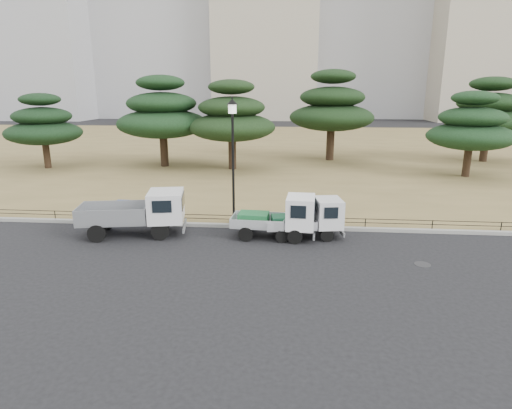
# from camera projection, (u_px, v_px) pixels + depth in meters

# --- Properties ---
(ground) EXTENTS (220.00, 220.00, 0.00)m
(ground) POSITION_uv_depth(u_px,v_px,m) (252.00, 247.00, 17.57)
(ground) COLOR black
(lawn) EXTENTS (120.00, 56.00, 0.15)m
(lawn) POSITION_uv_depth(u_px,v_px,m) (279.00, 148.00, 47.00)
(lawn) COLOR olive
(lawn) RESTS_ON ground
(curb) EXTENTS (120.00, 0.25, 0.16)m
(curb) POSITION_uv_depth(u_px,v_px,m) (257.00, 226.00, 20.06)
(curb) COLOR gray
(curb) RESTS_ON ground
(truck_large) EXTENTS (4.75, 2.56, 1.96)m
(truck_large) POSITION_uv_depth(u_px,v_px,m) (139.00, 211.00, 18.86)
(truck_large) COLOR black
(truck_large) RESTS_ON ground
(truck_kei_front) EXTENTS (3.65, 1.75, 1.89)m
(truck_kei_front) POSITION_uv_depth(u_px,v_px,m) (280.00, 217.00, 18.52)
(truck_kei_front) COLOR black
(truck_kei_front) RESTS_ON ground
(truck_kei_rear) EXTENTS (3.44, 1.85, 1.71)m
(truck_kei_rear) POSITION_uv_depth(u_px,v_px,m) (310.00, 218.00, 18.61)
(truck_kei_rear) COLOR black
(truck_kei_rear) RESTS_ON ground
(street_lamp) EXTENTS (0.51, 0.51, 5.74)m
(street_lamp) POSITION_uv_depth(u_px,v_px,m) (233.00, 141.00, 19.42)
(street_lamp) COLOR black
(street_lamp) RESTS_ON lawn
(pipe_fence) EXTENTS (38.00, 0.04, 0.40)m
(pipe_fence) POSITION_uv_depth(u_px,v_px,m) (257.00, 218.00, 20.11)
(pipe_fence) COLOR black
(pipe_fence) RESTS_ON lawn
(tarp_pile) EXTENTS (1.38, 1.01, 0.92)m
(tarp_pile) POSITION_uv_depth(u_px,v_px,m) (119.00, 211.00, 20.95)
(tarp_pile) COLOR #1634B0
(tarp_pile) RESTS_ON lawn
(manhole) EXTENTS (0.60, 0.60, 0.01)m
(manhole) POSITION_uv_depth(u_px,v_px,m) (422.00, 264.00, 15.86)
(manhole) COLOR #2D2D30
(manhole) RESTS_ON ground
(pine_west_far) EXTENTS (5.86, 5.86, 5.92)m
(pine_west_far) POSITION_uv_depth(u_px,v_px,m) (43.00, 125.00, 33.89)
(pine_west_far) COLOR black
(pine_west_far) RESTS_ON lawn
(pine_west_near) EXTENTS (7.31, 7.31, 7.31)m
(pine_west_near) POSITION_uv_depth(u_px,v_px,m) (162.00, 114.00, 34.56)
(pine_west_near) COLOR black
(pine_west_near) RESTS_ON lawn
(pine_center_left) EXTENTS (6.82, 6.82, 6.94)m
(pine_center_left) POSITION_uv_depth(u_px,v_px,m) (232.00, 118.00, 33.33)
(pine_center_left) COLOR black
(pine_center_left) RESTS_ON lawn
(pine_center_right) EXTENTS (7.44, 7.44, 7.90)m
(pine_center_right) POSITION_uv_depth(u_px,v_px,m) (332.00, 108.00, 37.67)
(pine_center_right) COLOR black
(pine_center_right) RESTS_ON lawn
(pine_east_near) EXTENTS (6.04, 6.04, 6.10)m
(pine_east_near) POSITION_uv_depth(u_px,v_px,m) (471.00, 128.00, 30.43)
(pine_east_near) COLOR black
(pine_east_near) RESTS_ON lawn
(pine_east_far) EXTENTS (7.22, 7.22, 7.25)m
(pine_east_far) POSITION_uv_depth(u_px,v_px,m) (489.00, 113.00, 36.96)
(pine_east_far) COLOR black
(pine_east_far) RESTS_ON lawn
(tower_east) EXTENTS (20.00, 18.00, 48.00)m
(tower_east) POSITION_uv_depth(u_px,v_px,m) (487.00, 0.00, 86.82)
(tower_east) COLOR #AAA08C
(tower_east) RESTS_ON ground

